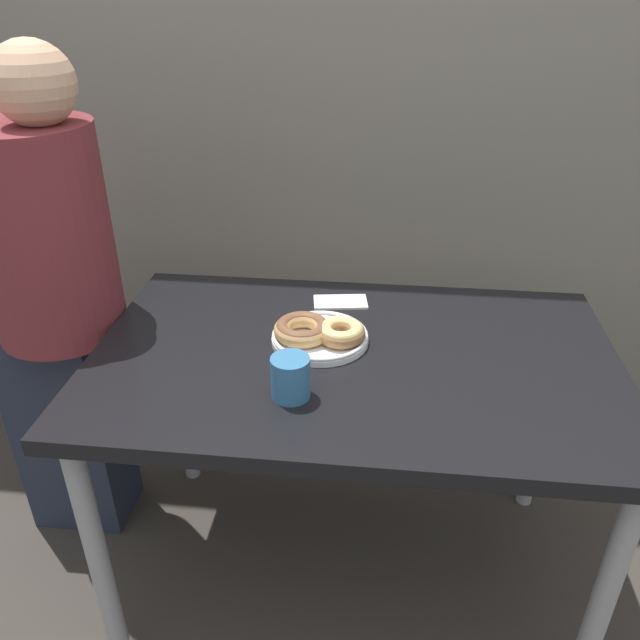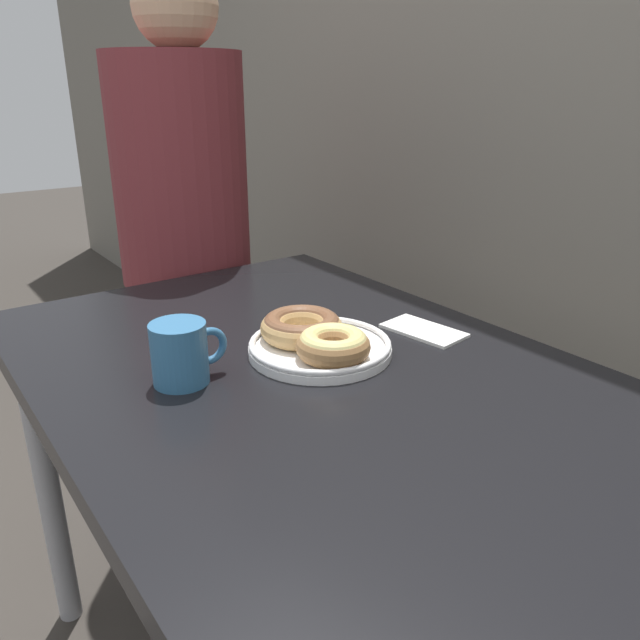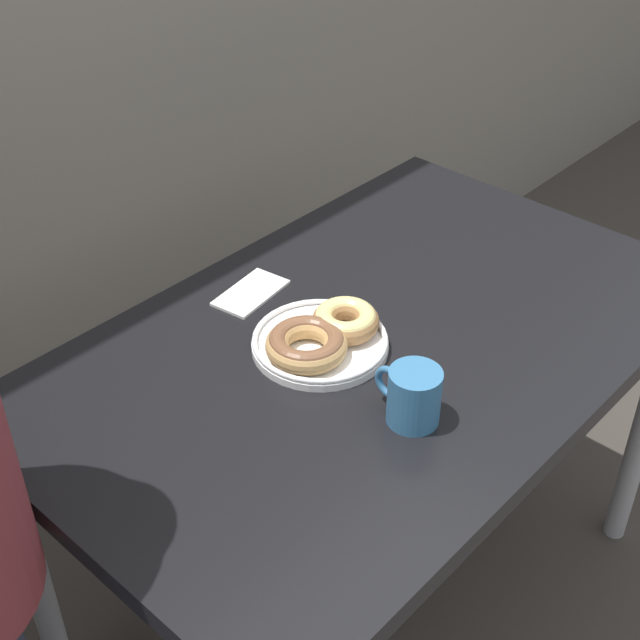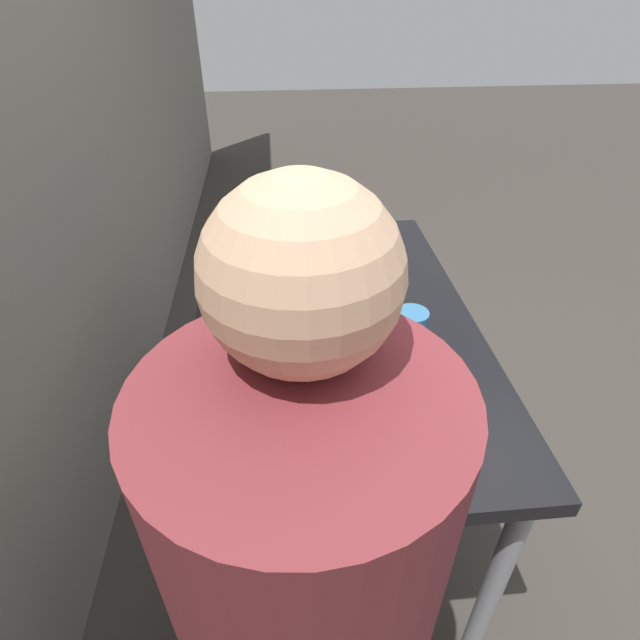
# 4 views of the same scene
# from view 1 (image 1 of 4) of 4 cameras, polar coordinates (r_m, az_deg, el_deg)

# --- Properties ---
(wall_back) EXTENTS (8.00, 0.05, 2.60)m
(wall_back) POSITION_cam_1_polar(r_m,az_deg,el_deg) (2.06, 5.05, 22.40)
(wall_back) COLOR slate
(wall_back) RESTS_ON ground_plane
(dining_table) EXTENTS (1.25, 0.77, 0.75)m
(dining_table) POSITION_cam_1_polar(r_m,az_deg,el_deg) (1.53, 3.02, -5.53)
(dining_table) COLOR black
(dining_table) RESTS_ON ground_plane
(donut_plate) EXTENTS (0.28, 0.24, 0.06)m
(donut_plate) POSITION_cam_1_polar(r_m,az_deg,el_deg) (1.52, -0.08, -1.16)
(donut_plate) COLOR white
(donut_plate) RESTS_ON dining_table
(coffee_mug) EXTENTS (0.08, 0.12, 0.09)m
(coffee_mug) POSITION_cam_1_polar(r_m,az_deg,el_deg) (1.33, -2.69, -5.15)
(coffee_mug) COLOR teal
(coffee_mug) RESTS_ON dining_table
(person_figure) EXTENTS (0.36, 0.33, 1.42)m
(person_figure) POSITION_cam_1_polar(r_m,az_deg,el_deg) (1.82, -23.08, 1.33)
(person_figure) COLOR #232838
(person_figure) RESTS_ON ground_plane
(napkin) EXTENTS (0.16, 0.10, 0.01)m
(napkin) POSITION_cam_1_polar(r_m,az_deg,el_deg) (1.71, 1.88, 1.66)
(napkin) COLOR white
(napkin) RESTS_ON dining_table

